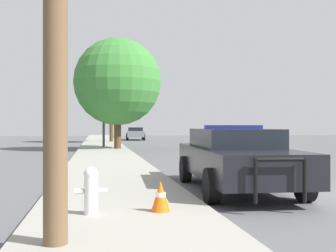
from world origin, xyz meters
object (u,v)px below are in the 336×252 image
at_px(police_car, 236,157).
at_px(tree_sidewalk_mid, 118,82).
at_px(fire_hydrant, 91,189).
at_px(car_background_distant, 135,133).
at_px(tree_sidewalk_far, 111,81).
at_px(traffic_light, 125,97).
at_px(traffic_cone, 161,196).

bearing_deg(police_car, tree_sidewalk_mid, -80.24).
distance_m(fire_hydrant, car_background_distant, 37.62).
bearing_deg(fire_hydrant, tree_sidewalk_mid, 85.90).
height_order(police_car, tree_sidewalk_far, tree_sidewalk_far).
relative_size(traffic_light, tree_sidewalk_mid, 0.70).
distance_m(car_background_distant, tree_sidewalk_mid, 18.90).
bearing_deg(traffic_light, traffic_cone, -92.21).
distance_m(traffic_light, traffic_cone, 21.34).
bearing_deg(car_background_distant, fire_hydrant, -92.56).
xyz_separation_m(fire_hydrant, car_background_distant, (4.13, 37.39, 0.20)).
xyz_separation_m(police_car, tree_sidewalk_mid, (-1.97, 16.25, 3.41)).
xyz_separation_m(fire_hydrant, tree_sidewalk_far, (1.39, 30.57, 4.90)).
distance_m(tree_sidewalk_far, tree_sidewalk_mid, 11.61).
bearing_deg(police_car, traffic_cone, 53.90).
relative_size(fire_hydrant, tree_sidewalk_far, 0.10).
xyz_separation_m(police_car, car_background_distant, (0.80, 34.62, -0.06)).
xyz_separation_m(car_background_distant, tree_sidewalk_mid, (-2.77, -18.37, 3.46)).
bearing_deg(fire_hydrant, tree_sidewalk_far, 87.40).
distance_m(fire_hydrant, tree_sidewalk_mid, 19.42).
xyz_separation_m(police_car, fire_hydrant, (-3.33, -2.78, -0.26)).
bearing_deg(tree_sidewalk_mid, tree_sidewalk_far, 89.88).
xyz_separation_m(fire_hydrant, traffic_cone, (1.11, 0.04, -0.15)).
height_order(fire_hydrant, car_background_distant, car_background_distant).
bearing_deg(tree_sidewalk_mid, traffic_light, 75.10).
relative_size(police_car, fire_hydrant, 7.17).
xyz_separation_m(traffic_light, tree_sidewalk_far, (-0.54, 9.43, 1.98)).
bearing_deg(fire_hydrant, traffic_cone, 1.80).
distance_m(police_car, traffic_cone, 3.55).
bearing_deg(car_background_distant, traffic_cone, -90.87).
bearing_deg(traffic_light, tree_sidewalk_far, 93.28).
bearing_deg(traffic_light, police_car, -85.63).
relative_size(car_background_distant, tree_sidewalk_mid, 0.64).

